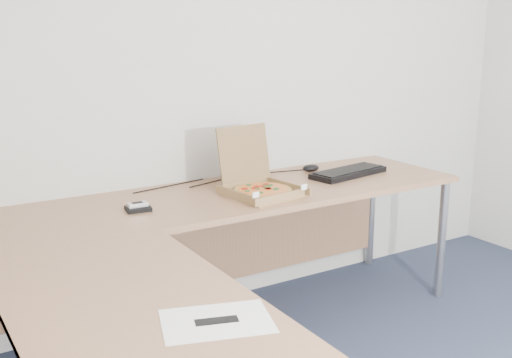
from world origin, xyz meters
TOP-DOWN VIEW (x-y plane):
  - desk at (-0.82, 0.97)m, footprint 2.50×2.20m
  - pizza_box at (-0.41, 1.30)m, footprint 0.32×0.37m
  - drinking_glass at (-0.24, 1.63)m, footprint 0.07×0.07m
  - keyboard at (0.23, 1.40)m, footprint 0.50×0.25m
  - mouse at (0.12, 1.59)m, footprint 0.12×0.10m
  - wallet at (-1.03, 1.36)m, footprint 0.12×0.11m
  - phone at (-1.03, 1.37)m, footprint 0.09×0.05m
  - paper_sheet at (-1.24, 0.21)m, footprint 0.36×0.30m
  - dome_speaker at (-0.22, 1.64)m, footprint 0.09×0.09m
  - cable_bundle at (-0.42, 1.68)m, footprint 0.53×0.11m

SIDE VIEW (x-z plane):
  - desk at x=-0.82m, z-range 0.34..1.07m
  - paper_sheet at x=-1.24m, z-range 0.73..0.73m
  - cable_bundle at x=-0.42m, z-range 0.73..0.74m
  - wallet at x=-1.03m, z-range 0.73..0.75m
  - keyboard at x=0.23m, z-range 0.73..0.76m
  - mouse at x=0.12m, z-range 0.73..0.77m
  - phone at x=-1.03m, z-range 0.75..0.77m
  - dome_speaker at x=-0.22m, z-range 0.73..0.80m
  - pizza_box at x=-0.41m, z-range 0.61..0.93m
  - drinking_glass at x=-0.24m, z-range 0.73..0.85m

